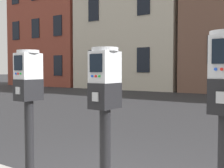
# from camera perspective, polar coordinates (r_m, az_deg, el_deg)

# --- Properties ---
(parking_meter_near_kerb) EXTENTS (0.22, 0.25, 1.40)m
(parking_meter_near_kerb) POSITION_cam_1_polar(r_m,az_deg,el_deg) (2.94, -16.31, -1.97)
(parking_meter_near_kerb) COLOR black
(parking_meter_near_kerb) RESTS_ON sidewalk_slab
(parking_meter_twin_adjacent) EXTENTS (0.22, 0.25, 1.38)m
(parking_meter_twin_adjacent) POSITION_cam_1_polar(r_m,az_deg,el_deg) (2.30, -1.41, -3.40)
(parking_meter_twin_adjacent) COLOR black
(parking_meter_twin_adjacent) RESTS_ON sidewalk_slab
(townhouse_orange_brick) EXTENTS (7.68, 5.22, 9.35)m
(townhouse_orange_brick) POSITION_cam_1_polar(r_m,az_deg,el_deg) (26.76, -10.82, 9.89)
(townhouse_orange_brick) COLOR brown
(townhouse_orange_brick) RESTS_ON ground_plane
(townhouse_cream_stone) EXTENTS (8.00, 6.52, 10.93)m
(townhouse_cream_stone) POSITION_cam_1_polar(r_m,az_deg,el_deg) (22.55, 5.61, 13.30)
(townhouse_cream_stone) COLOR beige
(townhouse_cream_stone) RESTS_ON ground_plane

